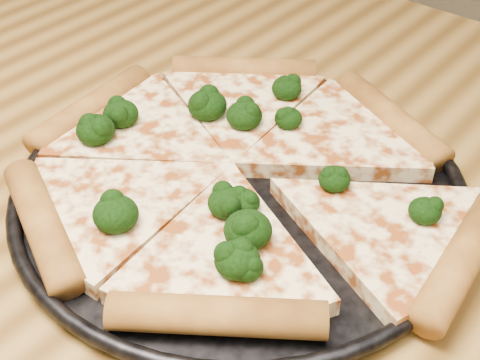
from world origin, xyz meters
The scene contains 4 objects.
dining_table centered at (0.00, 0.00, 0.66)m, with size 1.20×0.90×0.75m.
pizza_pan centered at (-0.01, 0.05, 0.76)m, with size 0.34×0.34×0.02m.
pizza centered at (-0.02, 0.06, 0.77)m, with size 0.36×0.34×0.03m.
broccoli_florets centered at (-0.03, 0.05, 0.78)m, with size 0.27×0.23×0.02m.
Camera 1 is at (0.24, -0.26, 1.09)m, focal length 51.86 mm.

